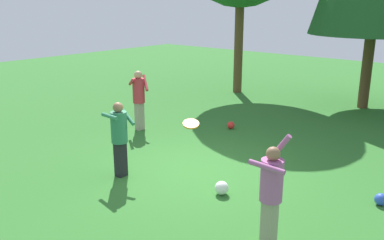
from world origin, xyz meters
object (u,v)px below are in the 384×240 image
at_px(person_catcher, 119,133).
at_px(ball_white, 222,188).
at_px(person_bystander, 139,95).
at_px(ball_red, 231,125).
at_px(frisbee, 191,124).
at_px(ball_blue, 381,199).
at_px(person_thrower, 271,188).

distance_m(person_catcher, ball_white, 2.41).
distance_m(person_bystander, ball_white, 4.76).
bearing_deg(person_catcher, ball_white, 26.22).
height_order(person_catcher, person_bystander, person_bystander).
distance_m(person_bystander, ball_red, 2.81).
xyz_separation_m(frisbee, ball_blue, (2.36, 2.56, -1.57)).
xyz_separation_m(person_catcher, ball_blue, (4.63, 2.21, -0.84)).
height_order(person_bystander, ball_red, person_bystander).
height_order(ball_white, ball_blue, ball_white).
height_order(ball_white, ball_red, ball_white).
height_order(person_thrower, ball_blue, person_thrower).
distance_m(person_bystander, frisbee, 5.29).
xyz_separation_m(person_thrower, frisbee, (-1.44, -0.13, 0.74)).
xyz_separation_m(person_catcher, ball_white, (2.16, 0.68, -0.82)).
distance_m(frisbee, ball_red, 5.46).
relative_size(person_thrower, person_bystander, 1.02).
bearing_deg(ball_blue, person_bystander, 177.49).
relative_size(person_catcher, frisbee, 4.28).
xyz_separation_m(person_catcher, ball_red, (-0.17, 4.28, -0.84)).
bearing_deg(ball_red, ball_blue, -23.38).
height_order(frisbee, ball_blue, frisbee).
bearing_deg(person_catcher, person_thrower, 5.43).
height_order(person_thrower, person_bystander, person_thrower).
relative_size(frisbee, ball_red, 1.74).
relative_size(frisbee, ball_white, 1.41).
xyz_separation_m(person_thrower, ball_red, (-3.87, 4.50, -0.83)).
relative_size(ball_blue, ball_red, 1.03).
bearing_deg(person_bystander, ball_blue, 30.48).
distance_m(person_thrower, ball_red, 5.99).
bearing_deg(person_catcher, ball_red, 101.07).
bearing_deg(ball_blue, frisbee, -132.72).
relative_size(person_thrower, person_catcher, 1.08).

